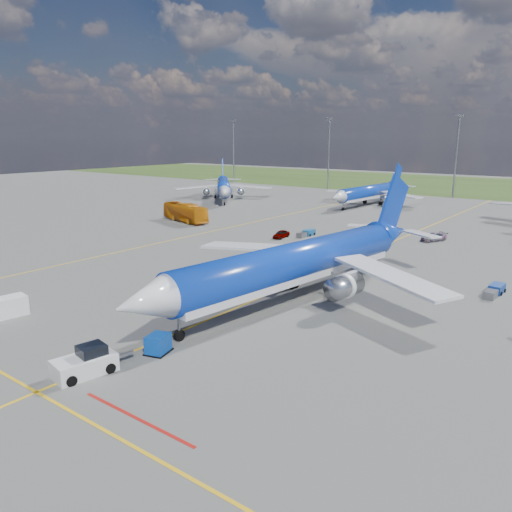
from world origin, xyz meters
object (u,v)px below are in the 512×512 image
Objects in this scene: service_car_a at (281,234)px; baggage_tug_w at (495,291)px; bg_jet_nw at (224,199)px; baggage_tug_c at (306,233)px; bg_jet_nnw at (368,205)px; service_van at (3,308)px; service_car_c at (434,237)px; service_car_b at (357,246)px; uld_container at (158,344)px; apron_bus at (185,212)px; pushback_tug at (86,363)px; main_airliner at (295,300)px.

service_car_a is 38.24m from baggage_tug_w.
bg_jet_nw is 54.93m from baggage_tug_c.
bg_jet_nnw reaches higher than baggage_tug_w.
bg_jet_nw is 91.92m from baggage_tug_w.
bg_jet_nnw is 8.46× the size of service_van.
service_van is 0.92× the size of service_car_c.
uld_container is at bearing -161.11° from service_car_b.
bg_jet_nnw is 52.31m from service_car_b.
bg_jet_nw is at bearing 72.10° from service_car_b.
baggage_tug_w is at bearing -50.86° from bg_jet_nnw.
bg_jet_nnw is at bearing -7.97° from apron_bus.
service_car_c is at bearing 96.35° from pushback_tug.
baggage_tug_w is at bearing 53.14° from service_van.
pushback_tug is at bearing -66.93° from service_car_c.
service_car_b reaches higher than service_car_a.
service_car_b is (14.20, 46.95, -0.23)m from service_van.
uld_container is 0.43× the size of service_van.
bg_jet_nnw is at bearing 156.16° from service_car_c.
service_car_a is (-18.25, 44.32, -0.08)m from uld_container.
baggage_tug_w is (79.22, -46.61, 0.47)m from bg_jet_nw.
apron_bus reaches higher than service_car_c.
main_airliner is 28.88m from service_van.
main_airliner reaches higher than apron_bus.
apron_bus is 2.87× the size of baggage_tug_w.
bg_jet_nnw reaches higher than service_van.
pushback_tug reaches higher than service_car_b.
baggage_tug_c is (-14.20, 53.96, -0.37)m from pushback_tug.
service_car_b is (57.37, -35.68, 0.72)m from bg_jet_nw.
baggage_tug_w is (61.59, -14.10, -1.35)m from apron_bus.
pushback_tug is 55.80m from baggage_tug_c.
bg_jet_nw is at bearing 136.37° from service_car_a.
service_car_b is 15.70m from service_car_c.
main_airliner reaches higher than service_car_b.
service_car_b reaches higher than service_car_c.
baggage_tug_w is at bearing 49.10° from main_airliner.
bg_jet_nw is 103.68m from pushback_tug.
service_car_c is 28.97m from baggage_tug_w.
bg_jet_nnw is 7.04× the size of service_car_b.
main_airliner is 22.17m from baggage_tug_w.
service_van is at bearing -176.72° from pushback_tug.
uld_container is 0.36× the size of service_car_b.
bg_jet_nw is 20.44× the size of uld_container.
pushback_tug is 1.46× the size of service_van.
pushback_tug reaches higher than baggage_tug_w.
uld_container reaches higher than service_car_c.
uld_container is 43.59m from service_car_b.
apron_bus is 27.92m from baggage_tug_c.
service_car_c is at bearing 123.32° from baggage_tug_w.
service_car_b is at bearing 109.04° from main_airliner.
bg_jet_nnw reaches higher than pushback_tug.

